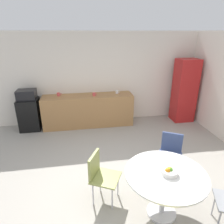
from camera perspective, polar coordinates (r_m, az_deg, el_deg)
name	(u,v)px	position (r m, az deg, el deg)	size (l,w,h in m)	color
ground_plane	(116,185)	(3.86, 1.13, -20.02)	(6.00, 6.00, 0.00)	#9E998E
wall_back	(97,78)	(5.99, -4.14, 9.45)	(6.00, 0.10, 2.60)	silver
counter_block	(88,110)	(5.88, -6.70, 0.45)	(2.54, 0.60, 0.90)	#9E7042
mini_fridge	(30,114)	(6.04, -22.24, -0.61)	(0.54, 0.54, 0.88)	black
microwave	(26,95)	(5.86, -23.02, 4.54)	(0.48, 0.38, 0.26)	black
locker_cabinet	(184,91)	(6.42, 19.80, 5.66)	(0.60, 0.50, 1.86)	#B21E1E
round_table	(165,180)	(3.11, 14.77, -18.22)	(1.15, 1.15, 0.74)	silver
chair_navy	(171,150)	(3.97, 16.28, -10.29)	(0.57, 0.57, 0.83)	silver
chair_olive	(100,172)	(3.30, -3.50, -16.60)	(0.56, 0.56, 0.83)	silver
fruit_bowl	(169,171)	(3.00, 15.89, -15.79)	(0.24, 0.24, 0.11)	silver
mug_white	(58,94)	(5.83, -14.90, 4.86)	(0.13, 0.08, 0.09)	#D84C4C
mug_green	(94,94)	(5.66, -5.09, 5.01)	(0.13, 0.08, 0.09)	#D84C4C
mug_red	(117,92)	(5.87, 1.45, 5.72)	(0.13, 0.08, 0.09)	white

